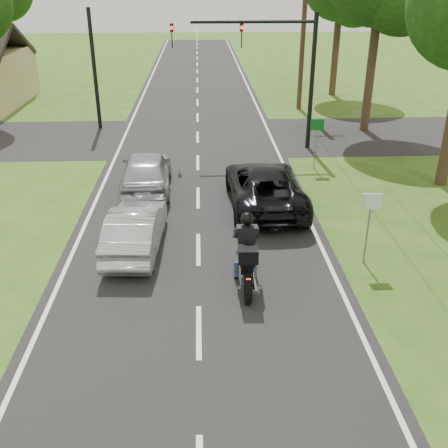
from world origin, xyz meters
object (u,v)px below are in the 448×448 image
at_px(motorcycle_rider, 247,258).
at_px(traffic_signal, 272,57).
at_px(silver_suv, 146,171).
at_px(sign_white, 370,211).
at_px(sign_green, 317,132).
at_px(silver_sedan, 135,229).
at_px(utility_pole_far, 304,20).
at_px(dark_suv, 265,186).

relative_size(motorcycle_rider, traffic_signal, 0.38).
relative_size(motorcycle_rider, silver_suv, 0.54).
relative_size(sign_white, sign_green, 1.00).
bearing_deg(silver_suv, sign_white, 136.91).
bearing_deg(silver_sedan, utility_pole_far, -111.18).
relative_size(dark_suv, utility_pole_far, 0.53).
bearing_deg(sign_white, silver_suv, 138.40).
bearing_deg(silver_sedan, sign_green, -131.38).
bearing_deg(utility_pole_far, motorcycle_rider, -103.84).
distance_m(silver_suv, utility_pole_far, 16.04).
bearing_deg(sign_green, sign_white, -91.43).
bearing_deg(sign_green, silver_suv, -162.70).
xyz_separation_m(silver_sedan, traffic_signal, (5.17, 9.90, 3.46)).
height_order(utility_pole_far, sign_green, utility_pole_far).
xyz_separation_m(dark_suv, sign_green, (2.57, 3.83, 0.85)).
bearing_deg(motorcycle_rider, traffic_signal, 82.00).
distance_m(traffic_signal, sign_green, 4.24).
distance_m(silver_sedan, sign_white, 6.69).
relative_size(dark_suv, sign_white, 2.50).
bearing_deg(traffic_signal, silver_suv, -135.63).
distance_m(traffic_signal, sign_white, 11.39).
bearing_deg(silver_suv, sign_green, -164.18).
bearing_deg(sign_white, utility_pole_far, 85.49).
bearing_deg(silver_suv, silver_sedan, 89.60).
height_order(motorcycle_rider, sign_white, sign_white).
xyz_separation_m(silver_sedan, sign_green, (6.73, 6.88, 0.92)).
relative_size(motorcycle_rider, dark_suv, 0.46).
distance_m(silver_suv, sign_white, 8.89).
distance_m(utility_pole_far, sign_green, 11.63).
distance_m(motorcycle_rider, sign_green, 9.80).
height_order(dark_suv, silver_sedan, dark_suv).
bearing_deg(traffic_signal, sign_white, -82.95).
height_order(dark_suv, traffic_signal, traffic_signal).
bearing_deg(motorcycle_rider, utility_pole_far, 77.95).
xyz_separation_m(motorcycle_rider, sign_green, (3.65, 9.06, 0.78)).
bearing_deg(dark_suv, silver_sedan, 34.69).
distance_m(dark_suv, sign_white, 4.87).
relative_size(silver_suv, sign_green, 2.11).
bearing_deg(motorcycle_rider, silver_sedan, 146.58).
relative_size(dark_suv, silver_suv, 1.19).
height_order(silver_sedan, traffic_signal, traffic_signal).
distance_m(dark_suv, traffic_signal, 7.71).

